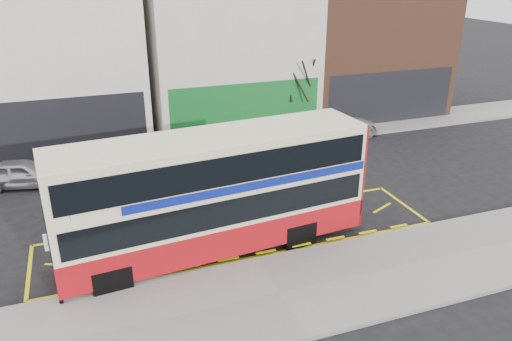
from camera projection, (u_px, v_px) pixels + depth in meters
name	position (u px, v px, depth m)	size (l,w,h in m)	color
ground	(254.00, 256.00, 16.62)	(120.00, 120.00, 0.00)	black
pavement	(280.00, 295.00, 14.59)	(40.00, 4.00, 0.15)	gray
kerb	(257.00, 260.00, 16.26)	(40.00, 0.15, 0.15)	gray
far_pavement	(184.00, 147.00, 26.13)	(50.00, 3.00, 0.15)	gray
road_markings	(239.00, 233.00, 18.00)	(14.00, 3.40, 0.01)	#FFF00D
terrace_left	(57.00, 40.00, 25.84)	(8.00, 8.01, 11.80)	white
terrace_green_shop	(224.00, 36.00, 28.73)	(9.00, 8.01, 11.30)	silver
terrace_right	(360.00, 38.00, 31.72)	(9.00, 8.01, 10.30)	brown
double_decker_bus	(215.00, 192.00, 16.21)	(10.40, 3.29, 4.09)	#FEEDC1
bus_stop_post	(54.00, 246.00, 13.42)	(0.77, 0.15, 3.09)	black
car_silver	(23.00, 173.00, 21.56)	(1.44, 3.58, 1.22)	silver
car_grey	(186.00, 153.00, 23.64)	(1.38, 3.97, 1.31)	#474A4F
car_white	(339.00, 127.00, 27.31)	(1.96, 4.81, 1.40)	silver
street_tree_right	(299.00, 68.00, 27.20)	(2.51, 2.51, 5.43)	black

